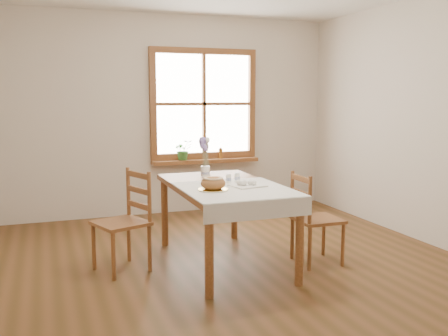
# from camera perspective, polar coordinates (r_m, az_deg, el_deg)

# --- Properties ---
(ground) EXTENTS (5.00, 5.00, 0.00)m
(ground) POSITION_cam_1_polar(r_m,az_deg,el_deg) (4.51, 1.33, -11.92)
(ground) COLOR brown
(ground) RESTS_ON ground
(room_walls) EXTENTS (4.60, 5.10, 2.65)m
(room_walls) POSITION_cam_1_polar(r_m,az_deg,el_deg) (4.24, 1.41, 10.32)
(room_walls) COLOR beige
(room_walls) RESTS_ON ground
(window) EXTENTS (1.46, 0.08, 1.46)m
(window) POSITION_cam_1_polar(r_m,az_deg,el_deg) (6.73, -2.33, 7.33)
(window) COLOR #985C2F
(window) RESTS_ON ground
(window_sill) EXTENTS (1.46, 0.20, 0.05)m
(window_sill) POSITION_cam_1_polar(r_m,az_deg,el_deg) (6.72, -2.11, 0.83)
(window_sill) COLOR #985C2F
(window_sill) RESTS_ON ground
(dining_table) EXTENTS (0.90, 1.60, 0.75)m
(dining_table) POSITION_cam_1_polar(r_m,az_deg,el_deg) (4.60, 0.00, -2.90)
(dining_table) COLOR #985C2F
(dining_table) RESTS_ON ground
(table_linen) EXTENTS (0.91, 0.99, 0.01)m
(table_linen) POSITION_cam_1_polar(r_m,az_deg,el_deg) (4.30, 1.38, -2.45)
(table_linen) COLOR white
(table_linen) RESTS_ON dining_table
(chair_left) EXTENTS (0.56, 0.55, 0.90)m
(chair_left) POSITION_cam_1_polar(r_m,az_deg,el_deg) (4.54, -11.72, -6.01)
(chair_left) COLOR #985C2F
(chair_left) RESTS_ON ground
(chair_right) EXTENTS (0.42, 0.41, 0.86)m
(chair_right) POSITION_cam_1_polar(r_m,az_deg,el_deg) (4.74, 10.65, -5.63)
(chair_right) COLOR #985C2F
(chair_right) RESTS_ON ground
(bread_plate) EXTENTS (0.25, 0.25, 0.01)m
(bread_plate) POSITION_cam_1_polar(r_m,az_deg,el_deg) (4.22, -1.25, -2.49)
(bread_plate) COLOR white
(bread_plate) RESTS_ON table_linen
(bread_loaf) EXTENTS (0.21, 0.21, 0.12)m
(bread_loaf) POSITION_cam_1_polar(r_m,az_deg,el_deg) (4.21, -1.25, -1.63)
(bread_loaf) COLOR #985E36
(bread_loaf) RESTS_ON bread_plate
(egg_napkin) EXTENTS (0.33, 0.29, 0.01)m
(egg_napkin) POSITION_cam_1_polar(r_m,az_deg,el_deg) (4.42, 2.71, -2.02)
(egg_napkin) COLOR white
(egg_napkin) RESTS_ON table_linen
(eggs) EXTENTS (0.25, 0.24, 0.05)m
(eggs) POSITION_cam_1_polar(r_m,az_deg,el_deg) (4.42, 2.71, -1.63)
(eggs) COLOR white
(eggs) RESTS_ON egg_napkin
(salt_shaker) EXTENTS (0.05, 0.05, 0.09)m
(salt_shaker) POSITION_cam_1_polar(r_m,az_deg,el_deg) (4.57, 0.53, -1.18)
(salt_shaker) COLOR white
(salt_shaker) RESTS_ON table_linen
(pepper_shaker) EXTENTS (0.05, 0.05, 0.10)m
(pepper_shaker) POSITION_cam_1_polar(r_m,az_deg,el_deg) (4.60, 1.53, -1.07)
(pepper_shaker) COLOR white
(pepper_shaker) RESTS_ON table_linen
(flower_vase) EXTENTS (0.11, 0.11, 0.10)m
(flower_vase) POSITION_cam_1_polar(r_m,az_deg,el_deg) (4.99, -2.15, -0.45)
(flower_vase) COLOR white
(flower_vase) RESTS_ON dining_table
(lavender_bouquet) EXTENTS (0.16, 0.16, 0.30)m
(lavender_bouquet) POSITION_cam_1_polar(r_m,az_deg,el_deg) (4.97, -2.16, 1.83)
(lavender_bouquet) COLOR #7962AD
(lavender_bouquet) RESTS_ON flower_vase
(potted_plant) EXTENTS (0.28, 0.30, 0.21)m
(potted_plant) POSITION_cam_1_polar(r_m,az_deg,el_deg) (6.61, -4.69, 1.81)
(potted_plant) COLOR #37742E
(potted_plant) RESTS_ON window_sill
(amber_bottle) EXTENTS (0.05, 0.05, 0.15)m
(amber_bottle) POSITION_cam_1_polar(r_m,az_deg,el_deg) (6.77, -0.39, 1.74)
(amber_bottle) COLOR #995A1C
(amber_bottle) RESTS_ON window_sill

